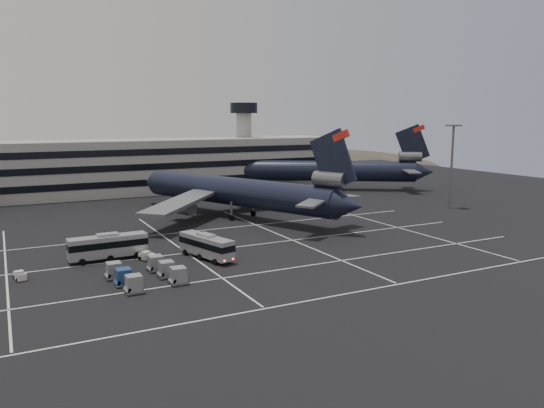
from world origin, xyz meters
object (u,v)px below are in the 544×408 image
Objects in this scene: bus_far at (108,245)px; uld_cluster at (146,273)px; tug_a at (20,276)px; trijet_main at (237,192)px; bus_near at (206,245)px.

uld_cluster is (2.23, -12.13, -1.08)m from bus_far.
bus_far is 4.92× the size of tug_a.
trijet_main reaches higher than tug_a.
trijet_main is at bearing 42.42° from bus_near.
trijet_main is at bearing -55.77° from bus_far.
bus_far reaches higher than uld_cluster.
bus_far is at bearing 100.42° from uld_cluster.
uld_cluster is (13.69, -7.48, 0.43)m from tug_a.
uld_cluster is (-10.28, -6.46, -0.97)m from bus_near.
tug_a is 15.61m from uld_cluster.
bus_far is 1.07× the size of uld_cluster.
trijet_main reaches higher than bus_far.
tug_a is (-40.39, -25.75, -4.68)m from trijet_main.
uld_cluster is at bearing -152.13° from trijet_main.
tug_a is (-23.97, 1.02, -1.40)m from bus_near.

